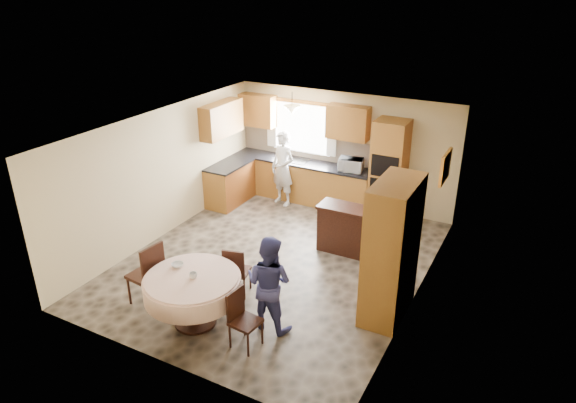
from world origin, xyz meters
The scene contains 36 objects.
floor centered at (0.00, 0.00, 0.00)m, with size 5.00×6.00×0.01m, color #6F5F4E.
ceiling centered at (0.00, 0.00, 2.50)m, with size 5.00×6.00×0.01m, color white.
wall_back centered at (0.00, 3.00, 1.25)m, with size 5.00×0.02×2.50m, color tan.
wall_front centered at (0.00, -3.00, 1.25)m, with size 5.00×0.02×2.50m, color tan.
wall_left centered at (-2.50, 0.00, 1.25)m, with size 0.02×6.00×2.50m, color tan.
wall_right centered at (2.50, 0.00, 1.25)m, with size 0.02×6.00×2.50m, color tan.
window centered at (-1.00, 2.98, 1.60)m, with size 1.40×0.03×1.10m, color white.
curtain_left centered at (-1.75, 2.93, 1.65)m, with size 0.22×0.02×1.15m, color white.
curtain_right centered at (-0.25, 2.93, 1.65)m, with size 0.22×0.02×1.15m, color white.
base_cab_back centered at (-0.85, 2.70, 0.44)m, with size 3.30×0.60×0.88m, color #B58030.
counter_back centered at (-0.85, 2.70, 0.90)m, with size 3.30×0.64×0.04m, color black.
base_cab_left centered at (-2.20, 1.80, 0.44)m, with size 0.60×1.20×0.88m, color #B58030.
counter_left centered at (-2.20, 1.80, 0.90)m, with size 0.64×1.20×0.04m, color black.
backsplash centered at (-0.85, 2.99, 1.18)m, with size 3.30×0.02×0.55m, color #C8AB8D.
wall_cab_left centered at (-2.05, 2.83, 1.91)m, with size 0.85×0.33×0.72m, color #A56A29.
wall_cab_right centered at (0.15, 2.83, 1.91)m, with size 0.90×0.33×0.72m, color #A56A29.
wall_cab_side centered at (-2.33, 1.80, 1.91)m, with size 0.33×1.20×0.72m, color #A56A29.
oven_tower centered at (1.15, 2.69, 1.06)m, with size 0.66×0.62×2.12m, color #B58030.
oven_upper centered at (1.15, 2.38, 1.25)m, with size 0.56×0.01×0.45m, color black.
oven_lower centered at (1.15, 2.38, 0.75)m, with size 0.56×0.01×0.45m, color black.
pendant centered at (-1.00, 2.50, 2.12)m, with size 0.36×0.36×0.18m, color beige.
sideboard centered at (1.02, 0.94, 0.43)m, with size 1.19×0.49×0.85m, color #35180E.
space_heater centered at (1.72, 0.80, 0.26)m, with size 0.38×0.27×0.53m, color black.
cupboard centered at (2.22, -0.53, 1.08)m, with size 0.57×1.13×2.16m, color #B58030.
dining_table centered at (-0.21, -2.12, 0.63)m, with size 1.41×1.41×0.80m.
chair_left centered at (-1.11, -2.05, 0.59)m, with size 0.51×0.51×1.07m.
chair_back centered at (-0.06, -1.22, 0.48)m, with size 0.46×0.46×0.87m.
chair_right centered at (0.67, -2.19, 0.48)m, with size 0.41×0.41×0.86m.
framed_picture centered at (2.47, 1.51, 1.75)m, with size 0.06×0.64×0.53m.
microwave centered at (0.33, 2.65, 1.06)m, with size 0.50×0.34×0.28m, color silver.
person_sink centered at (-1.12, 2.30, 0.84)m, with size 0.61×0.40×1.68m, color silver.
person_dining centered at (0.80, -1.65, 0.74)m, with size 0.72×0.56×1.48m, color navy.
bowl_sideboard centered at (0.65, 0.94, 0.88)m, with size 0.21×0.21×0.05m, color #B2B2B2.
bottle_sideboard centered at (1.41, 0.94, 1.01)m, with size 0.12×0.12×0.31m, color silver.
cup_table centered at (-0.16, -2.14, 0.85)m, with size 0.11×0.11×0.09m, color #B2B2B2.
bowl_table centered at (-0.56, -2.00, 0.83)m, with size 0.18×0.18×0.06m, color #B2B2B2.
Camera 1 is at (3.94, -7.00, 4.81)m, focal length 32.00 mm.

